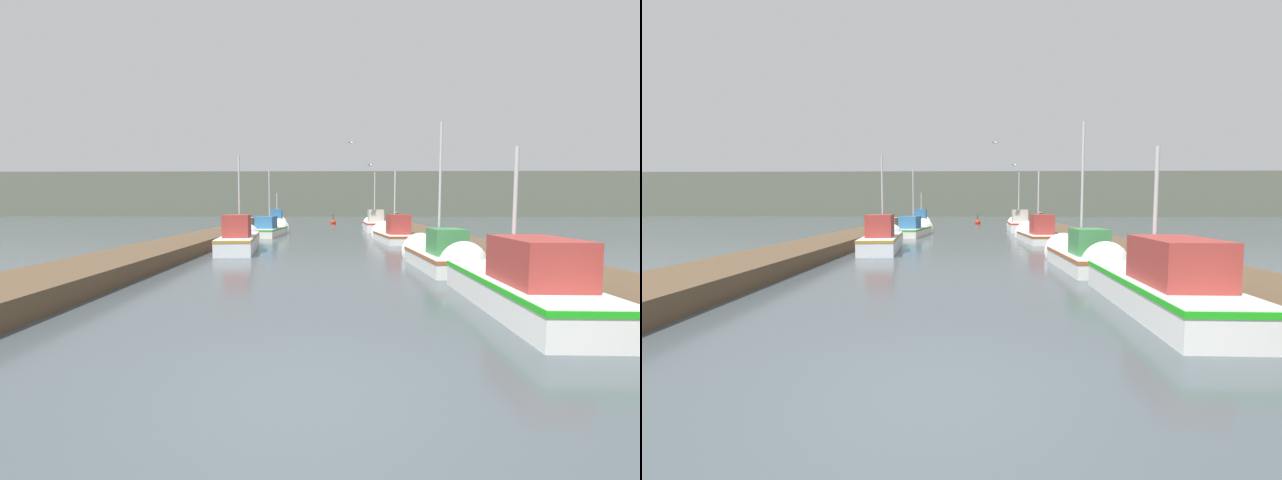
% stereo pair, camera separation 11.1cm
% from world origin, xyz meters
% --- Properties ---
extents(ground_plane, '(200.00, 200.00, 0.00)m').
position_xyz_m(ground_plane, '(0.00, 0.00, 0.00)').
color(ground_plane, '#424C51').
extents(dock_left, '(2.35, 40.00, 0.48)m').
position_xyz_m(dock_left, '(-5.90, 16.00, 0.24)').
color(dock_left, brown).
rests_on(dock_left, ground_plane).
extents(dock_right, '(2.35, 40.00, 0.48)m').
position_xyz_m(dock_right, '(5.90, 16.00, 0.24)').
color(dock_right, brown).
rests_on(dock_right, ground_plane).
extents(distant_shore_ridge, '(120.00, 16.00, 7.00)m').
position_xyz_m(distant_shore_ridge, '(0.00, 70.51, 3.50)').
color(distant_shore_ridge, '#565B4C').
rests_on(distant_shore_ridge, ground_plane).
extents(fishing_boat_0, '(1.53, 6.09, 3.47)m').
position_xyz_m(fishing_boat_0, '(3.91, 4.42, 0.46)').
color(fishing_boat_0, silver).
rests_on(fishing_boat_0, ground_plane).
extents(fishing_boat_1, '(1.56, 4.74, 4.90)m').
position_xyz_m(fishing_boat_1, '(3.72, 9.35, 0.38)').
color(fishing_boat_1, silver).
rests_on(fishing_boat_1, ground_plane).
extents(fishing_boat_2, '(2.01, 6.41, 4.38)m').
position_xyz_m(fishing_boat_2, '(-3.60, 14.48, 0.48)').
color(fishing_boat_2, silver).
rests_on(fishing_boat_2, ground_plane).
extents(fishing_boat_3, '(1.97, 5.11, 4.21)m').
position_xyz_m(fishing_boat_3, '(3.72, 18.70, 0.38)').
color(fishing_boat_3, silver).
rests_on(fishing_boat_3, ground_plane).
extents(fishing_boat_4, '(2.01, 5.52, 4.61)m').
position_xyz_m(fishing_boat_4, '(-3.41, 22.85, 0.38)').
color(fishing_boat_4, silver).
rests_on(fishing_boat_4, ground_plane).
extents(fishing_boat_5, '(1.52, 4.91, 4.63)m').
position_xyz_m(fishing_boat_5, '(3.63, 27.35, 0.48)').
color(fishing_boat_5, silver).
rests_on(fishing_boat_5, ground_plane).
extents(fishing_boat_6, '(1.49, 4.59, 3.24)m').
position_xyz_m(fishing_boat_6, '(-3.94, 30.82, 0.43)').
color(fishing_boat_6, silver).
rests_on(fishing_boat_6, ground_plane).
extents(mooring_piling_0, '(0.32, 0.32, 1.42)m').
position_xyz_m(mooring_piling_0, '(4.93, 25.38, 0.72)').
color(mooring_piling_0, '#473523').
rests_on(mooring_piling_0, ground_plane).
extents(mooring_piling_1, '(0.36, 0.36, 1.00)m').
position_xyz_m(mooring_piling_1, '(4.89, 36.46, 0.50)').
color(mooring_piling_1, '#473523').
rests_on(mooring_piling_1, ground_plane).
extents(mooring_piling_2, '(0.30, 0.30, 1.13)m').
position_xyz_m(mooring_piling_2, '(-4.90, 17.65, 0.57)').
color(mooring_piling_2, '#473523').
rests_on(mooring_piling_2, ground_plane).
extents(mooring_piling_3, '(0.31, 0.31, 1.08)m').
position_xyz_m(mooring_piling_3, '(-4.85, 24.49, 0.55)').
color(mooring_piling_3, '#473523').
rests_on(mooring_piling_3, ground_plane).
extents(channel_buoy, '(0.55, 0.55, 1.05)m').
position_xyz_m(channel_buoy, '(0.72, 37.70, 0.16)').
color(channel_buoy, red).
rests_on(channel_buoy, ground_plane).
extents(seagull_lead, '(0.37, 0.54, 0.12)m').
position_xyz_m(seagull_lead, '(2.81, 22.43, 4.36)').
color(seagull_lead, white).
extents(seagull_1, '(0.55, 0.33, 0.12)m').
position_xyz_m(seagull_1, '(1.72, 23.42, 5.85)').
color(seagull_1, white).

